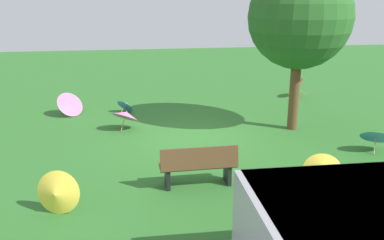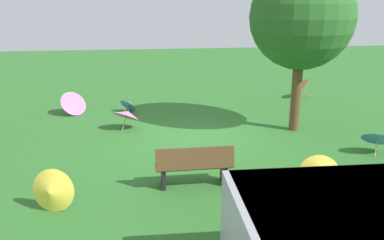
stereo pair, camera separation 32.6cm
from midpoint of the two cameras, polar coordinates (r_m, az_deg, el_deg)
name	(u,v)px [view 1 (the left image)]	position (r m, az deg, el deg)	size (l,w,h in m)	color
ground	(200,138)	(11.52, 0.37, -2.46)	(40.00, 40.00, 0.00)	#2D6B28
park_bench	(198,165)	(8.51, -0.20, -6.33)	(1.61, 0.51, 0.90)	brown
shade_tree	(300,18)	(12.03, 13.97, 13.61)	(2.88, 2.88, 4.69)	brown
parasol_blue_0	(126,105)	(14.19, -9.83, 2.11)	(0.76, 0.75, 0.51)	tan
parasol_yellow_0	(322,169)	(8.82, 16.62, -6.51)	(1.03, 1.00, 0.74)	tan
parasol_blue_2	(376,135)	(11.36, 23.44, -1.95)	(1.03, 1.01, 0.71)	tan
parasol_yellow_1	(56,194)	(7.92, -19.44, -9.63)	(0.87, 0.78, 0.83)	tan
parasol_pink_0	(126,115)	(12.28, -9.93, 0.74)	(1.14, 1.13, 0.73)	tan
parasol_pink_1	(71,104)	(14.16, -17.11, 2.19)	(1.09, 1.07, 0.80)	tan
parasol_red_1	(294,86)	(16.58, 13.46, 4.61)	(0.99, 1.01, 0.84)	tan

